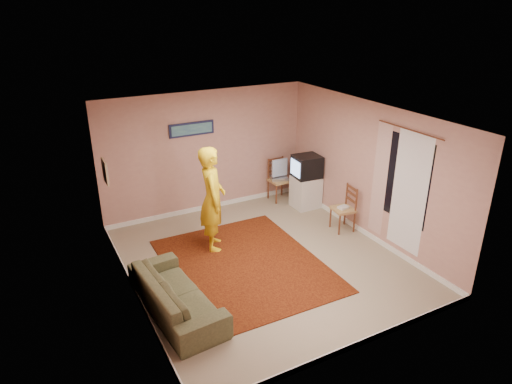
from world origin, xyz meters
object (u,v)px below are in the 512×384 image
tv_cabinet (306,192)px  sofa (176,294)px  crt_tv (307,166)px  chair_b (344,204)px  person (212,199)px  chair_a (279,175)px

tv_cabinet → sofa: 4.35m
crt_tv → sofa: 4.40m
crt_tv → chair_b: size_ratio=1.20×
person → tv_cabinet: bearing=-55.3°
tv_cabinet → person: 2.68m
chair_b → tv_cabinet: bearing=-171.4°
chair_a → chair_b: (0.34, -1.89, -0.03)m
chair_b → person: size_ratio=0.25×
sofa → person: bearing=-44.5°
crt_tv → person: (-2.50, -0.70, 0.03)m
tv_cabinet → chair_a: 0.73m
chair_a → sofa: size_ratio=0.26×
tv_cabinet → crt_tv: crt_tv is taller
chair_a → sofa: 4.46m
chair_a → chair_b: size_ratio=1.06×
crt_tv → chair_a: (-0.31, 0.61, -0.36)m
chair_a → sofa: (-3.44, -2.82, -0.30)m
sofa → person: person is taller
chair_b → person: person is taller
chair_b → person: (-2.54, 0.57, 0.42)m
chair_b → crt_tv: bearing=-171.2°
crt_tv → chair_a: crt_tv is taller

